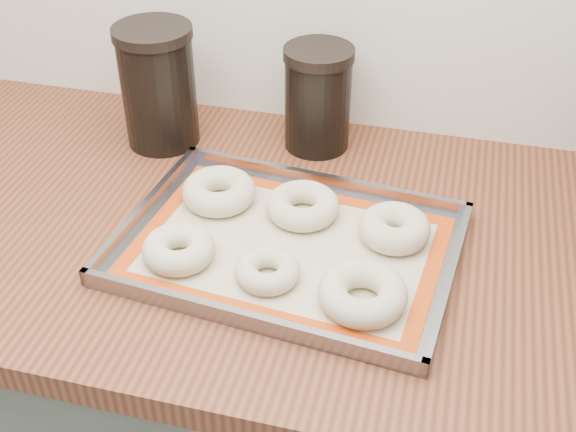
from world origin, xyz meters
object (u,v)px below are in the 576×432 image
(bagel_back_left, at_px, (219,191))
(bagel_back_mid, at_px, (303,206))
(canister_left, at_px, (158,86))
(canister_mid, at_px, (318,98))
(bagel_front_right, at_px, (363,293))
(bagel_back_right, at_px, (394,228))
(bagel_front_mid, at_px, (268,270))
(bagel_front_left, at_px, (179,249))
(baking_tray, at_px, (288,246))

(bagel_back_left, height_order, bagel_back_mid, bagel_back_left)
(bagel_back_left, relative_size, bagel_back_mid, 1.03)
(bagel_back_left, relative_size, canister_left, 0.54)
(bagel_back_left, relative_size, canister_mid, 0.63)
(bagel_back_mid, relative_size, canister_mid, 0.61)
(canister_left, bearing_deg, bagel_front_right, -38.91)
(bagel_front_right, relative_size, bagel_back_right, 1.12)
(bagel_back_left, bearing_deg, bagel_front_mid, -51.94)
(bagel_front_left, height_order, bagel_back_mid, same)
(bagel_back_left, xyz_separation_m, canister_left, (-0.15, 0.16, 0.08))
(bagel_back_right, relative_size, canister_mid, 0.58)
(bagel_back_left, distance_m, bagel_back_right, 0.27)
(canister_left, relative_size, canister_mid, 1.16)
(canister_mid, bearing_deg, bagel_front_right, -69.20)
(canister_mid, bearing_deg, bagel_front_left, -108.25)
(bagel_front_left, distance_m, canister_mid, 0.37)
(bagel_front_mid, bearing_deg, bagel_front_right, -7.21)
(bagel_back_right, xyz_separation_m, canister_mid, (-0.16, 0.23, 0.06))
(bagel_front_left, height_order, canister_mid, canister_mid)
(bagel_front_mid, bearing_deg, baking_tray, 82.07)
(bagel_front_mid, bearing_deg, bagel_front_left, 175.79)
(bagel_back_mid, distance_m, canister_mid, 0.22)
(baking_tray, distance_m, bagel_back_right, 0.15)
(bagel_back_left, xyz_separation_m, bagel_back_mid, (0.13, -0.00, -0.00))
(canister_mid, bearing_deg, bagel_back_mid, -83.16)
(baking_tray, relative_size, bagel_front_mid, 5.65)
(bagel_front_left, bearing_deg, bagel_back_left, 86.06)
(bagel_back_left, bearing_deg, baking_tray, -32.17)
(bagel_front_mid, bearing_deg, canister_left, 131.49)
(bagel_front_left, xyz_separation_m, bagel_back_mid, (0.14, 0.14, -0.00))
(baking_tray, bearing_deg, bagel_back_mid, 88.34)
(baking_tray, bearing_deg, bagel_front_mid, -97.93)
(bagel_front_left, relative_size, bagel_back_mid, 0.92)
(bagel_back_right, relative_size, canister_left, 0.50)
(baking_tray, distance_m, bagel_front_right, 0.15)
(baking_tray, relative_size, bagel_front_right, 4.31)
(bagel_back_mid, xyz_separation_m, canister_left, (-0.28, 0.16, 0.08))
(bagel_front_mid, height_order, bagel_back_mid, bagel_back_mid)
(bagel_back_mid, height_order, canister_mid, canister_mid)
(bagel_back_right, bearing_deg, bagel_back_left, 174.60)
(bagel_back_left, bearing_deg, bagel_back_mid, -1.22)
(bagel_back_left, height_order, bagel_back_right, bagel_back_right)
(canister_left, bearing_deg, baking_tray, -40.06)
(bagel_front_right, relative_size, canister_mid, 0.65)
(bagel_front_right, bearing_deg, bagel_front_mid, 172.79)
(bagel_front_left, bearing_deg, bagel_front_right, -5.72)
(bagel_front_left, xyz_separation_m, bagel_front_mid, (0.13, -0.01, -0.00))
(bagel_front_left, distance_m, bagel_front_right, 0.26)
(baking_tray, distance_m, canister_left, 0.38)
(bagel_front_right, relative_size, bagel_back_left, 1.03)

